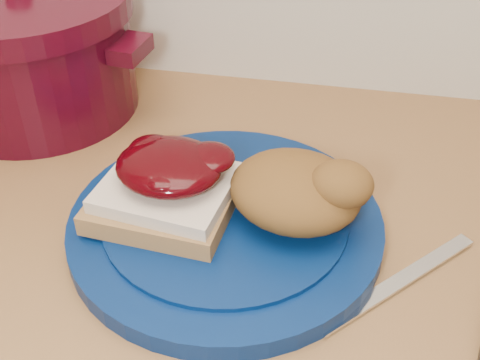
# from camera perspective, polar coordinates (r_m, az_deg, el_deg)

# --- Properties ---
(plate) EXTENTS (0.35, 0.35, 0.02)m
(plate) POSITION_cam_1_polar(r_m,az_deg,el_deg) (0.58, -1.37, -4.24)
(plate) COLOR #051C4C
(plate) RESTS_ON wood_countertop
(sandwich) EXTENTS (0.14, 0.12, 0.06)m
(sandwich) POSITION_cam_1_polar(r_m,az_deg,el_deg) (0.56, -6.96, -0.48)
(sandwich) COLOR olive
(sandwich) RESTS_ON plate
(stuffing_mound) EXTENTS (0.14, 0.13, 0.06)m
(stuffing_mound) POSITION_cam_1_polar(r_m,az_deg,el_deg) (0.55, 5.25, -1.04)
(stuffing_mound) COLOR brown
(stuffing_mound) RESTS_ON plate
(butter_knife) EXTENTS (0.14, 0.14, 0.00)m
(butter_knife) POSITION_cam_1_polar(r_m,az_deg,el_deg) (0.55, 14.85, -9.28)
(butter_knife) COLOR silver
(butter_knife) RESTS_ON wood_countertop
(dutch_oven) EXTENTS (0.31, 0.28, 0.16)m
(dutch_oven) POSITION_cam_1_polar(r_m,az_deg,el_deg) (0.78, -19.24, 11.46)
(dutch_oven) COLOR #350511
(dutch_oven) RESTS_ON wood_countertop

